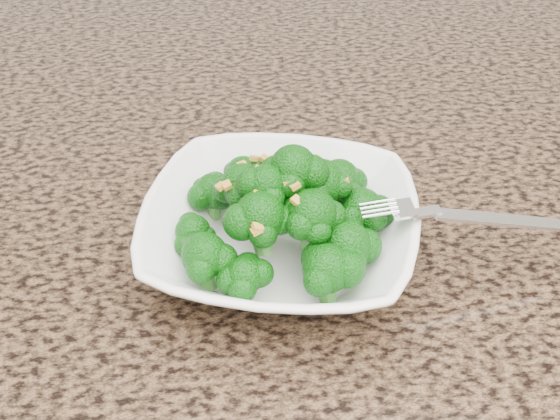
{
  "coord_description": "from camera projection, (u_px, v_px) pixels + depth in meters",
  "views": [
    {
      "loc": [
        0.02,
        -0.19,
        1.29
      ],
      "look_at": [
        0.06,
        0.23,
        0.95
      ],
      "focal_mm": 45.0,
      "sensor_mm": 36.0,
      "label": 1
    }
  ],
  "objects": [
    {
      "name": "granite_counter",
      "position": [
        213.0,
        225.0,
        0.64
      ],
      "size": [
        1.64,
        1.04,
        0.03
      ],
      "primitive_type": "cube",
      "color": "brown",
      "rests_on": "cabinet"
    },
    {
      "name": "garlic_topping",
      "position": [
        280.0,
        130.0,
        0.5
      ],
      "size": [
        0.12,
        0.12,
        0.01
      ],
      "primitive_type": null,
      "color": "gold",
      "rests_on": "broccoli_pile"
    },
    {
      "name": "fork",
      "position": [
        431.0,
        212.0,
        0.53
      ],
      "size": [
        0.18,
        0.04,
        0.01
      ],
      "primitive_type": null,
      "rotation": [
        0.0,
        0.0,
        0.05
      ],
      "color": "silver",
      "rests_on": "bowl"
    },
    {
      "name": "bowl",
      "position": [
        280.0,
        233.0,
        0.56
      ],
      "size": [
        0.26,
        0.26,
        0.05
      ],
      "primitive_type": "imported",
      "rotation": [
        0.0,
        0.0,
        -0.22
      ],
      "color": "white",
      "rests_on": "granite_counter"
    },
    {
      "name": "broccoli_pile",
      "position": [
        280.0,
        172.0,
        0.53
      ],
      "size": [
        0.19,
        0.19,
        0.07
      ],
      "primitive_type": null,
      "color": "#0B5409",
      "rests_on": "bowl"
    }
  ]
}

